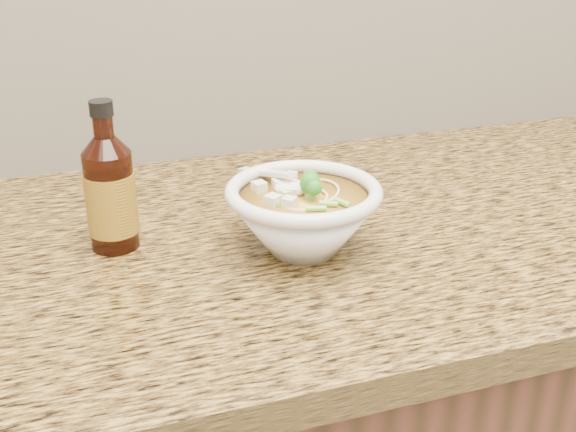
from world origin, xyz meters
name	(u,v)px	position (x,y,z in m)	size (l,w,h in m)	color
counter_slab	(334,233)	(0.00, 1.68, 0.88)	(4.00, 0.68, 0.04)	olive
soup_bowl	(303,217)	(-0.07, 1.60, 0.95)	(0.19, 0.21, 0.11)	white
hot_sauce_bottle	(111,194)	(-0.29, 1.69, 0.97)	(0.08, 0.08, 0.19)	black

